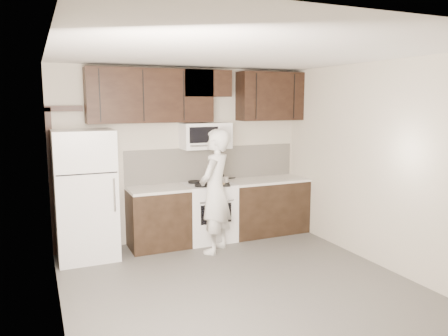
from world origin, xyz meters
TOP-DOWN VIEW (x-y plane):
  - floor at (0.00, 0.00)m, footprint 4.50×4.50m
  - back_wall at (0.00, 2.25)m, footprint 4.00×0.00m
  - ceiling at (0.00, 0.00)m, footprint 4.50×4.50m
  - counter_run at (0.60, 1.94)m, footprint 2.95×0.64m
  - stove at (0.30, 1.94)m, footprint 0.76×0.66m
  - backsplash at (0.50, 2.24)m, footprint 2.90×0.02m
  - upper_cabinets at (0.21, 2.08)m, footprint 3.48×0.35m
  - microwave at (0.30, 2.06)m, footprint 0.76×0.42m
  - refrigerator at (-1.55, 1.89)m, footprint 0.80×0.76m
  - door_trim at (-1.92, 2.21)m, footprint 0.50×0.08m
  - saucepan at (0.48, 1.79)m, footprint 0.30×0.17m
  - baking_tray at (0.36, 1.78)m, footprint 0.47×0.40m
  - pizza at (0.36, 1.78)m, footprint 0.34×0.34m
  - person at (0.19, 1.41)m, footprint 0.77×0.77m

SIDE VIEW (x-z plane):
  - floor at x=0.00m, z-range 0.00..0.00m
  - counter_run at x=0.60m, z-range 0.00..0.91m
  - stove at x=0.30m, z-range -0.01..0.93m
  - person at x=0.19m, z-range 0.00..1.79m
  - refrigerator at x=-1.55m, z-range 0.00..1.80m
  - baking_tray at x=0.36m, z-range 0.91..0.93m
  - pizza at x=0.36m, z-range 0.93..0.95m
  - saucepan at x=0.48m, z-range 0.89..1.06m
  - backsplash at x=0.50m, z-range 0.91..1.45m
  - door_trim at x=-1.92m, z-range 0.19..2.31m
  - back_wall at x=0.00m, z-range -0.65..3.35m
  - microwave at x=0.30m, z-range 1.45..1.85m
  - upper_cabinets at x=0.21m, z-range 1.89..2.67m
  - ceiling at x=0.00m, z-range 2.70..2.70m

